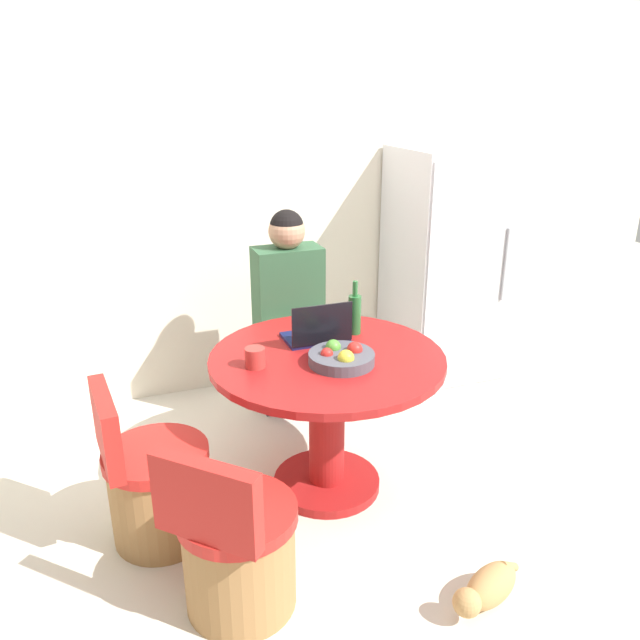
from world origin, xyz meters
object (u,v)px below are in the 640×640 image
chair_near_left_corner (237,551)px  person_seated (286,307)px  refrigerator (447,266)px  bottle (355,313)px  chair_left_side (155,487)px  dining_table (327,397)px  laptop (317,333)px  fruit_bowl (342,357)px  cat (487,588)px

chair_near_left_corner → person_seated: size_ratio=0.59×
refrigerator → bottle: size_ratio=5.60×
refrigerator → chair_left_side: bearing=-153.3°
chair_left_side → refrigerator: bearing=-68.5°
dining_table → laptop: size_ratio=3.63×
laptop → bottle: bearing=-170.5°
chair_near_left_corner → chair_left_side: bearing=-19.8°
dining_table → chair_near_left_corner: bearing=-135.1°
fruit_bowl → cat: size_ratio=0.77×
cat → chair_near_left_corner: bearing=-43.0°
dining_table → bottle: bottle is taller
fruit_bowl → bottle: (0.21, 0.34, 0.08)m
laptop → fruit_bowl: bearing=92.6°
fruit_bowl → cat: bearing=-71.1°
cat → person_seated: bearing=-103.4°
chair_left_side → fruit_bowl: (0.92, -0.04, 0.53)m
person_seated → laptop: 0.63m
person_seated → laptop: (-0.03, -0.63, 0.07)m
person_seated → fruit_bowl: (-0.02, -0.93, 0.06)m
chair_left_side → fruit_bowl: size_ratio=2.50×
person_seated → fruit_bowl: size_ratio=4.25×
bottle → dining_table: bearing=-137.9°
chair_left_side → laptop: (0.90, 0.26, 0.54)m
dining_table → fruit_bowl: size_ratio=3.68×
chair_left_side → person_seated: size_ratio=0.59×
laptop → fruit_bowl: size_ratio=1.02×
dining_table → fruit_bowl: bearing=-76.1°
refrigerator → fruit_bowl: bearing=-138.2°
chair_left_side → bottle: size_ratio=2.72×
dining_table → fruit_bowl: (0.03, -0.12, 0.27)m
fruit_bowl → person_seated: bearing=89.0°
dining_table → chair_near_left_corner: 0.93m
chair_near_left_corner → cat: (0.96, -0.36, -0.19)m
chair_near_left_corner → laptop: bearing=-83.5°
laptop → fruit_bowl: (0.01, -0.30, -0.01)m
laptop → fruit_bowl: laptop is taller
laptop → bottle: size_ratio=1.11×
bottle → person_seated: bearing=108.5°
person_seated → bottle: (0.20, -0.59, 0.14)m
chair_near_left_corner → fruit_bowl: fruit_bowl is taller
bottle → chair_near_left_corner: bearing=-135.9°
bottle → cat: 1.45m
person_seated → cat: person_seated is taller
person_seated → laptop: bearing=87.3°
person_seated → chair_near_left_corner: bearing=64.8°
bottle → fruit_bowl: bearing=-122.3°
cat → refrigerator: bearing=-138.3°
dining_table → chair_left_side: 0.93m
fruit_bowl → cat: fruit_bowl is taller
chair_left_side → fruit_bowl: 1.06m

